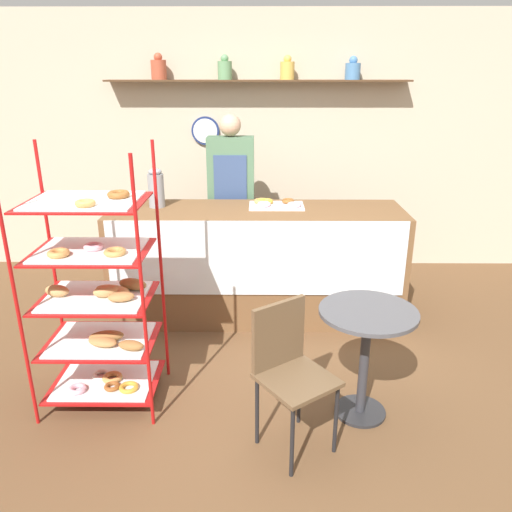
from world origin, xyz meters
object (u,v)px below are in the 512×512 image
at_px(cafe_chair, 288,362).
at_px(donut_tray_counter, 274,204).
at_px(pastry_rack, 99,299).
at_px(cafe_table, 366,338).
at_px(person_worker, 231,198).
at_px(coffee_carafe, 156,188).

distance_m(cafe_chair, donut_tray_counter, 1.86).
bearing_deg(donut_tray_counter, pastry_rack, -129.30).
relative_size(cafe_table, donut_tray_counter, 1.57).
xyz_separation_m(pastry_rack, person_worker, (0.74, 1.83, 0.21)).
bearing_deg(person_worker, donut_tray_counter, -47.64).
xyz_separation_m(pastry_rack, donut_tray_counter, (1.14, 1.40, 0.27)).
distance_m(pastry_rack, cafe_chair, 1.27).
relative_size(pastry_rack, coffee_carafe, 5.07).
distance_m(cafe_chair, coffee_carafe, 2.14).
xyz_separation_m(cafe_table, cafe_chair, (-0.49, -0.26, -0.01)).
bearing_deg(person_worker, cafe_chair, -78.84).
bearing_deg(cafe_table, donut_tray_counter, 109.23).
distance_m(person_worker, coffee_carafe, 0.81).
height_order(cafe_chair, donut_tray_counter, donut_tray_counter).
bearing_deg(coffee_carafe, donut_tray_counter, 2.19).
height_order(cafe_table, coffee_carafe, coffee_carafe).
height_order(pastry_rack, donut_tray_counter, pastry_rack).
distance_m(pastry_rack, cafe_table, 1.70).
bearing_deg(cafe_chair, coffee_carafe, 85.05).
relative_size(cafe_chair, donut_tray_counter, 1.85).
height_order(cafe_chair, coffee_carafe, coffee_carafe).
xyz_separation_m(cafe_table, coffee_carafe, (-1.55, 1.50, 0.60)).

